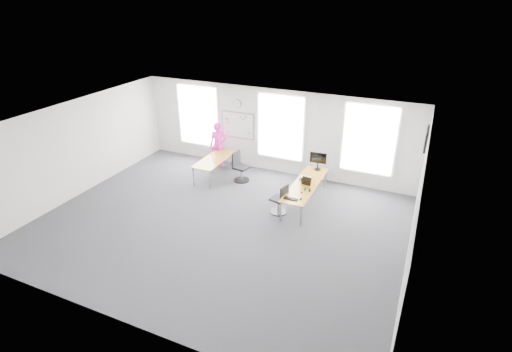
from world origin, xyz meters
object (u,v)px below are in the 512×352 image
at_px(monitor, 318,160).
at_px(chair_right, 280,201).
at_px(desk_left, 214,160).
at_px(desk_right, 305,185).
at_px(person, 218,145).
at_px(chair_left, 240,168).
at_px(headphones, 307,190).
at_px(keyboard, 291,199).

bearing_deg(monitor, chair_right, -108.80).
bearing_deg(desk_left, desk_right, -8.59).
distance_m(desk_right, person, 4.03).
distance_m(desk_left, chair_left, 0.95).
bearing_deg(chair_right, desk_right, 163.91).
height_order(desk_right, headphones, headphones).
bearing_deg(chair_right, person, -110.95).
distance_m(chair_right, monitor, 2.17).
bearing_deg(person, headphones, -47.89).
height_order(chair_left, headphones, chair_left).
bearing_deg(headphones, chair_left, 157.68).
bearing_deg(chair_left, desk_right, -94.21).
relative_size(chair_right, person, 0.55).
height_order(chair_left, person, person).
bearing_deg(keyboard, desk_right, 83.07).
relative_size(desk_left, headphones, 9.80).
bearing_deg(chair_left, desk_left, 108.32).
bearing_deg(keyboard, chair_left, 142.36).
bearing_deg(desk_right, headphones, -66.55).
relative_size(desk_right, chair_left, 2.67).
xyz_separation_m(chair_right, person, (-3.29, 2.24, 0.44)).
height_order(desk_left, monitor, monitor).
relative_size(desk_right, headphones, 14.21).
height_order(desk_left, chair_right, chair_right).
bearing_deg(desk_left, monitor, 10.16).
bearing_deg(chair_left, keyboard, -115.17).
distance_m(keyboard, monitor, 2.27).
bearing_deg(person, monitor, -26.73).
distance_m(chair_left, headphones, 2.95).
distance_m(headphones, monitor, 1.62).
relative_size(person, headphones, 8.80).
relative_size(chair_right, monitor, 1.56).
xyz_separation_m(desk_right, desk_left, (-3.47, 0.52, 0.01)).
distance_m(keyboard, headphones, 0.71).
height_order(chair_right, monitor, monitor).
bearing_deg(chair_left, chair_right, -116.23).
bearing_deg(desk_right, person, 160.02).
relative_size(chair_left, monitor, 1.70).
height_order(desk_right, person, person).
xyz_separation_m(chair_right, chair_left, (-2.06, 1.52, 0.04)).
bearing_deg(keyboard, monitor, 84.59).
distance_m(chair_right, person, 4.00).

